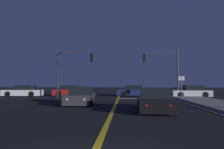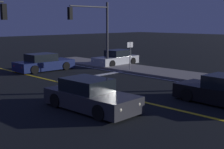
% 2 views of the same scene
% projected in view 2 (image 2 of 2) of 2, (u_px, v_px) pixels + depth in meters
% --- Properties ---
extents(lane_line_center, '(0.20, 34.54, 0.01)m').
position_uv_depth(lane_line_center, '(171.00, 108.00, 13.64)').
color(lane_line_center, gold).
rests_on(lane_line_center, ground).
extents(stop_bar, '(5.79, 0.50, 0.01)m').
position_uv_depth(stop_bar, '(92.00, 76.00, 21.73)').
color(stop_bar, white).
rests_on(stop_bar, ground).
extents(car_side_waiting_charcoal, '(2.05, 4.51, 1.34)m').
position_uv_depth(car_side_waiting_charcoal, '(90.00, 96.00, 13.47)').
color(car_side_waiting_charcoal, '#2D2D33').
rests_on(car_side_waiting_charcoal, ground).
extents(car_following_oncoming_navy, '(4.58, 2.04, 1.34)m').
position_uv_depth(car_following_oncoming_navy, '(44.00, 63.00, 24.21)').
color(car_following_oncoming_navy, navy).
rests_on(car_following_oncoming_navy, ground).
extents(car_distant_tail_silver, '(4.42, 1.93, 1.34)m').
position_uv_depth(car_distant_tail_silver, '(116.00, 59.00, 27.25)').
color(car_distant_tail_silver, '#B2B5BA').
rests_on(car_distant_tail_silver, ground).
extents(traffic_signal_near_right, '(3.96, 0.28, 5.31)m').
position_uv_depth(traffic_signal_near_right, '(94.00, 24.00, 24.29)').
color(traffic_signal_near_right, '#38383D').
rests_on(traffic_signal_near_right, ground).
extents(street_sign_corner, '(0.56, 0.08, 2.31)m').
position_uv_depth(street_sign_corner, '(130.00, 51.00, 23.47)').
color(street_sign_corner, slate).
rests_on(street_sign_corner, ground).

